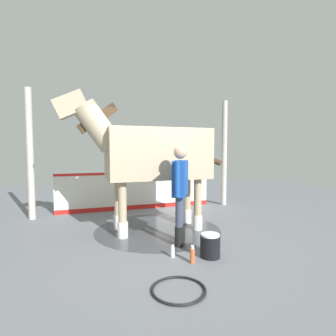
% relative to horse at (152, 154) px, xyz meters
% --- Properties ---
extents(ground_plane, '(16.00, 16.00, 0.02)m').
position_rel_horse_xyz_m(ground_plane, '(-0.12, 0.10, -1.60)').
color(ground_plane, slate).
extents(wet_patch, '(2.63, 2.63, 0.00)m').
position_rel_horse_xyz_m(wet_patch, '(-0.12, -0.01, -1.59)').
color(wet_patch, '#42444C').
rests_on(wet_patch, ground).
extents(barrier_wall, '(4.33, 0.53, 1.06)m').
position_rel_horse_xyz_m(barrier_wall, '(0.09, -2.06, -1.10)').
color(barrier_wall, silver).
rests_on(barrier_wall, ground).
extents(roof_post_near, '(0.16, 0.16, 3.14)m').
position_rel_horse_xyz_m(roof_post_near, '(2.69, -1.53, -0.02)').
color(roof_post_near, '#B7B2A8').
rests_on(roof_post_near, ground).
extents(roof_post_far, '(0.16, 0.16, 3.14)m').
position_rel_horse_xyz_m(roof_post_far, '(-2.57, -2.07, -0.02)').
color(roof_post_far, '#B7B2A8').
rests_on(roof_post_far, ground).
extents(horse, '(3.49, 1.23, 2.79)m').
position_rel_horse_xyz_m(horse, '(0.00, 0.00, 0.00)').
color(horse, tan).
rests_on(horse, ground).
extents(handler, '(0.41, 0.65, 1.76)m').
position_rel_horse_xyz_m(handler, '(-0.35, 0.92, -0.56)').
color(handler, black).
rests_on(handler, ground).
extents(wash_bucket, '(0.31, 0.31, 0.37)m').
position_rel_horse_xyz_m(wash_bucket, '(-0.66, 1.58, -1.41)').
color(wash_bucket, black).
rests_on(wash_bucket, ground).
extents(bottle_shampoo, '(0.06, 0.06, 0.20)m').
position_rel_horse_xyz_m(bottle_shampoo, '(-0.08, 1.46, -1.50)').
color(bottle_shampoo, white).
rests_on(bottle_shampoo, ground).
extents(bottle_spray, '(0.07, 0.07, 0.27)m').
position_rel_horse_xyz_m(bottle_spray, '(-0.31, 1.73, -1.47)').
color(bottle_spray, '#CC5933').
rests_on(bottle_spray, ground).
extents(hose_coil, '(0.66, 0.66, 0.03)m').
position_rel_horse_xyz_m(hose_coil, '(0.09, 2.44, -1.57)').
color(hose_coil, black).
rests_on(hose_coil, ground).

